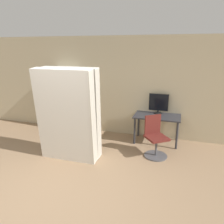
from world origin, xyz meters
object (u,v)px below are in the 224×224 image
(office_chair, at_px, (155,140))
(bookshelf, at_px, (66,98))
(mattress_near, at_px, (66,117))
(mattress_far, at_px, (72,113))
(monitor, at_px, (159,103))

(office_chair, xyz_separation_m, bookshelf, (-2.77, 0.98, 0.57))
(bookshelf, relative_size, mattress_near, 0.93)
(office_chair, relative_size, mattress_far, 0.47)
(monitor, xyz_separation_m, bookshelf, (-2.71, -0.00, -0.05))
(monitor, bearing_deg, mattress_far, -139.88)
(monitor, distance_m, mattress_far, 2.28)
(office_chair, bearing_deg, bookshelf, 160.52)
(bookshelf, relative_size, mattress_far, 0.93)
(bookshelf, bearing_deg, mattress_near, -61.04)
(mattress_near, height_order, mattress_far, mattress_near)
(monitor, bearing_deg, bookshelf, -179.92)
(mattress_far, bearing_deg, monitor, 40.12)
(office_chair, relative_size, bookshelf, 0.50)
(monitor, bearing_deg, office_chair, -86.64)
(monitor, distance_m, mattress_near, 2.47)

